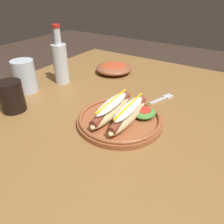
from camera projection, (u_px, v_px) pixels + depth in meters
ground_plane at (106, 222)px, 1.18m from camera, size 8.00×8.00×0.00m
dining_table at (104, 126)px, 0.84m from camera, size 1.21×1.00×0.74m
hot_dog_plate at (121, 116)px, 0.68m from camera, size 0.27×0.27×0.08m
fork at (163, 98)px, 0.83m from camera, size 0.12×0.06×0.00m
soda_cup at (11, 96)px, 0.74m from camera, size 0.08×0.08×0.11m
water_cup at (25, 76)px, 0.86m from camera, size 0.09×0.09×0.13m
glass_bottle at (60, 62)px, 0.93m from camera, size 0.06×0.06×0.25m
side_bowl at (114, 68)px, 1.06m from camera, size 0.18×0.18×0.05m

